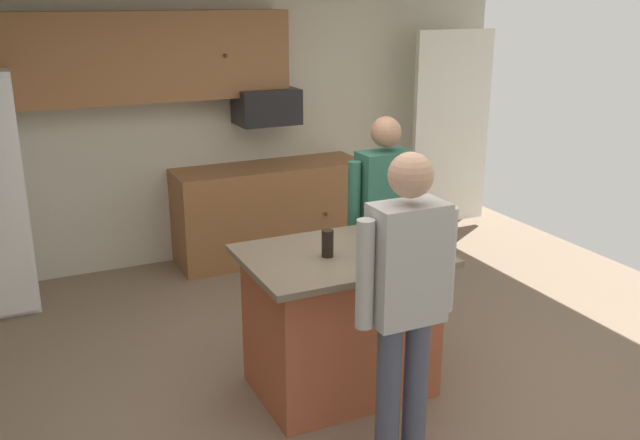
# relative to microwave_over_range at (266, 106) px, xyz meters

# --- Properties ---
(floor) EXTENTS (7.04, 7.04, 0.00)m
(floor) POSITION_rel_microwave_over_range_xyz_m (-0.60, -2.50, -1.45)
(floor) COLOR #7F6B56
(floor) RESTS_ON ground
(back_wall) EXTENTS (6.40, 0.10, 2.60)m
(back_wall) POSITION_rel_microwave_over_range_xyz_m (-0.60, 0.30, -0.15)
(back_wall) COLOR beige
(back_wall) RESTS_ON ground
(french_door_window_panel) EXTENTS (0.90, 0.06, 2.00)m
(french_door_window_panel) POSITION_rel_microwave_over_range_xyz_m (2.00, -0.10, -0.35)
(french_door_window_panel) COLOR white
(french_door_window_panel) RESTS_ON ground
(cabinet_run_upper) EXTENTS (2.40, 0.38, 0.75)m
(cabinet_run_upper) POSITION_rel_microwave_over_range_xyz_m (-1.00, 0.10, 0.48)
(cabinet_run_upper) COLOR #936038
(cabinet_run_lower) EXTENTS (1.80, 0.63, 0.90)m
(cabinet_run_lower) POSITION_rel_microwave_over_range_xyz_m (0.00, -0.02, -1.00)
(cabinet_run_lower) COLOR #936038
(cabinet_run_lower) RESTS_ON ground
(microwave_over_range) EXTENTS (0.56, 0.40, 0.32)m
(microwave_over_range) POSITION_rel_microwave_over_range_xyz_m (0.00, 0.00, 0.00)
(microwave_over_range) COLOR black
(kitchen_island) EXTENTS (1.19, 0.88, 0.93)m
(kitchen_island) POSITION_rel_microwave_over_range_xyz_m (-0.48, -2.47, -0.98)
(kitchen_island) COLOR #AD5638
(kitchen_island) RESTS_ON ground
(person_guest_left) EXTENTS (0.57, 0.22, 1.63)m
(person_guest_left) POSITION_rel_microwave_over_range_xyz_m (0.16, -1.88, -0.51)
(person_guest_left) COLOR #383842
(person_guest_left) RESTS_ON ground
(person_guest_by_door) EXTENTS (0.57, 0.23, 1.71)m
(person_guest_by_door) POSITION_rel_microwave_over_range_xyz_m (-0.51, -3.25, -0.46)
(person_guest_by_door) COLOR #4C5166
(person_guest_by_door) RESTS_ON ground
(tumbler_amber) EXTENTS (0.06, 0.06, 0.16)m
(tumbler_amber) POSITION_rel_microwave_over_range_xyz_m (-0.33, -2.62, -0.44)
(tumbler_amber) COLOR black
(tumbler_amber) RESTS_ON kitchen_island
(glass_dark_ale) EXTENTS (0.07, 0.07, 0.17)m
(glass_dark_ale) POSITION_rel_microwave_over_range_xyz_m (-0.58, -2.49, -0.44)
(glass_dark_ale) COLOR black
(glass_dark_ale) RESTS_ON kitchen_island
(mug_blue_stoneware) EXTENTS (0.12, 0.08, 0.09)m
(mug_blue_stoneware) POSITION_rel_microwave_over_range_xyz_m (-0.09, -2.41, -0.48)
(mug_blue_stoneware) COLOR #4C6B99
(mug_blue_stoneware) RESTS_ON kitchen_island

